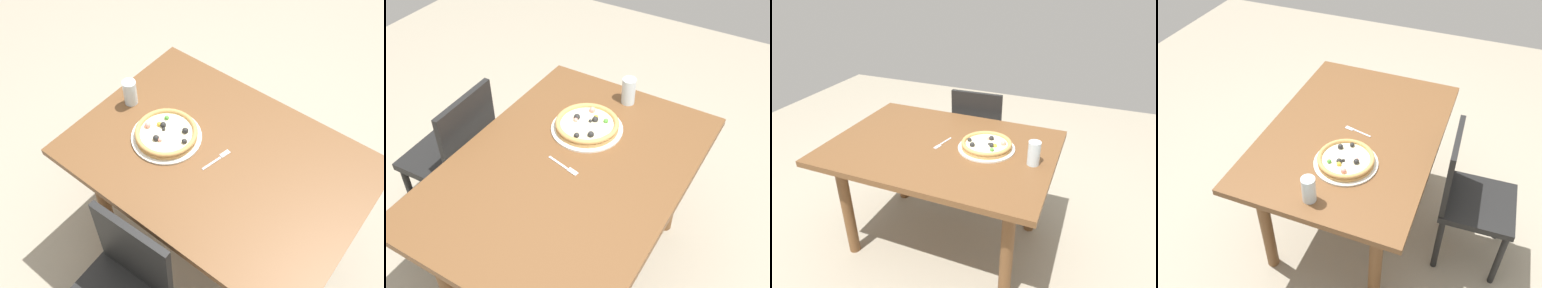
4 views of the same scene
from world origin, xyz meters
TOP-DOWN VIEW (x-y plane):
  - ground_plane at (0.00, 0.00)m, footprint 6.00×6.00m
  - dining_table at (0.00, 0.00)m, footprint 1.35×0.96m
  - chair_near at (-0.00, -0.69)m, footprint 0.42×0.42m
  - plate at (-0.26, -0.06)m, footprint 0.34×0.34m
  - pizza at (-0.26, -0.06)m, footprint 0.30×0.30m
  - fork at (0.01, -0.01)m, footprint 0.05×0.16m
  - drinking_glass at (-0.56, 0.01)m, footprint 0.07×0.07m

SIDE VIEW (x-z plane):
  - ground_plane at x=0.00m, z-range 0.00..0.00m
  - chair_near at x=0.00m, z-range 0.05..0.94m
  - dining_table at x=0.00m, z-range 0.27..1.02m
  - fork at x=0.01m, z-range 0.75..0.75m
  - plate at x=-0.26m, z-range 0.75..0.76m
  - pizza at x=-0.26m, z-range 0.75..0.80m
  - drinking_glass at x=-0.56m, z-range 0.75..0.88m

